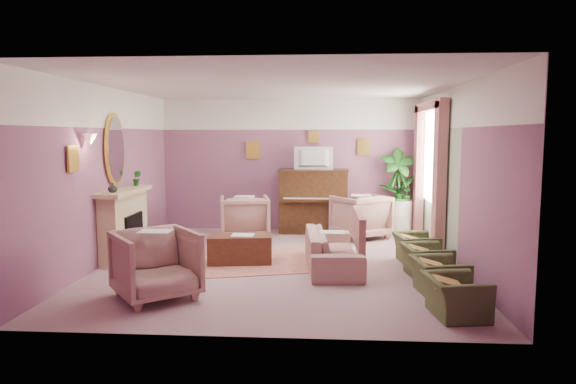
# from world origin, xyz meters

# --- Properties ---
(floor) EXTENTS (5.50, 6.00, 0.01)m
(floor) POSITION_xyz_m (0.00, 0.00, 0.00)
(floor) COLOR gray
(floor) RESTS_ON ground
(ceiling) EXTENTS (5.50, 6.00, 0.01)m
(ceiling) POSITION_xyz_m (0.00, 0.00, 2.80)
(ceiling) COLOR silver
(ceiling) RESTS_ON wall_back
(wall_back) EXTENTS (5.50, 0.02, 2.80)m
(wall_back) POSITION_xyz_m (0.00, 3.00, 1.40)
(wall_back) COLOR #6F4B6F
(wall_back) RESTS_ON floor
(wall_front) EXTENTS (5.50, 0.02, 2.80)m
(wall_front) POSITION_xyz_m (0.00, -3.00, 1.40)
(wall_front) COLOR #6F4B6F
(wall_front) RESTS_ON floor
(wall_left) EXTENTS (0.02, 6.00, 2.80)m
(wall_left) POSITION_xyz_m (-2.75, 0.00, 1.40)
(wall_left) COLOR #6F4B6F
(wall_left) RESTS_ON floor
(wall_right) EXTENTS (0.02, 6.00, 2.80)m
(wall_right) POSITION_xyz_m (2.75, 0.00, 1.40)
(wall_right) COLOR #6F4B6F
(wall_right) RESTS_ON floor
(picture_rail_band) EXTENTS (5.50, 0.01, 0.65)m
(picture_rail_band) POSITION_xyz_m (0.00, 2.99, 2.47)
(picture_rail_band) COLOR white
(picture_rail_band) RESTS_ON wall_back
(stripe_panel) EXTENTS (0.01, 3.00, 2.15)m
(stripe_panel) POSITION_xyz_m (2.73, 1.30, 1.07)
(stripe_panel) COLOR #A3B59A
(stripe_panel) RESTS_ON wall_right
(fireplace_surround) EXTENTS (0.30, 1.40, 1.10)m
(fireplace_surround) POSITION_xyz_m (-2.59, 0.20, 0.55)
(fireplace_surround) COLOR tan
(fireplace_surround) RESTS_ON floor
(fireplace_inset) EXTENTS (0.18, 0.72, 0.68)m
(fireplace_inset) POSITION_xyz_m (-2.49, 0.20, 0.40)
(fireplace_inset) COLOR black
(fireplace_inset) RESTS_ON floor
(fire_ember) EXTENTS (0.06, 0.54, 0.10)m
(fire_ember) POSITION_xyz_m (-2.45, 0.20, 0.22)
(fire_ember) COLOR orange
(fire_ember) RESTS_ON floor
(mantel_shelf) EXTENTS (0.40, 1.55, 0.07)m
(mantel_shelf) POSITION_xyz_m (-2.56, 0.20, 1.12)
(mantel_shelf) COLOR tan
(mantel_shelf) RESTS_ON fireplace_surround
(hearth) EXTENTS (0.55, 1.50, 0.02)m
(hearth) POSITION_xyz_m (-2.39, 0.20, 0.01)
(hearth) COLOR tan
(hearth) RESTS_ON floor
(mirror_frame) EXTENTS (0.04, 0.72, 1.20)m
(mirror_frame) POSITION_xyz_m (-2.70, 0.20, 1.80)
(mirror_frame) COLOR gold
(mirror_frame) RESTS_ON wall_left
(mirror_glass) EXTENTS (0.01, 0.60, 1.06)m
(mirror_glass) POSITION_xyz_m (-2.67, 0.20, 1.80)
(mirror_glass) COLOR silver
(mirror_glass) RESTS_ON wall_left
(sconce_shade) EXTENTS (0.20, 0.20, 0.16)m
(sconce_shade) POSITION_xyz_m (-2.62, -0.85, 1.98)
(sconce_shade) COLOR tan
(sconce_shade) RESTS_ON wall_left
(piano) EXTENTS (1.40, 0.60, 1.30)m
(piano) POSITION_xyz_m (0.50, 2.68, 0.65)
(piano) COLOR #372111
(piano) RESTS_ON floor
(piano_keyshelf) EXTENTS (1.30, 0.12, 0.06)m
(piano_keyshelf) POSITION_xyz_m (0.50, 2.33, 0.72)
(piano_keyshelf) COLOR #372111
(piano_keyshelf) RESTS_ON piano
(piano_keys) EXTENTS (1.20, 0.08, 0.02)m
(piano_keys) POSITION_xyz_m (0.50, 2.33, 0.76)
(piano_keys) COLOR silver
(piano_keys) RESTS_ON piano
(piano_top) EXTENTS (1.45, 0.65, 0.04)m
(piano_top) POSITION_xyz_m (0.50, 2.68, 1.31)
(piano_top) COLOR #372111
(piano_top) RESTS_ON piano
(television) EXTENTS (0.80, 0.12, 0.48)m
(television) POSITION_xyz_m (0.50, 2.63, 1.60)
(television) COLOR black
(television) RESTS_ON piano
(print_back_left) EXTENTS (0.30, 0.03, 0.38)m
(print_back_left) POSITION_xyz_m (-0.80, 2.96, 1.72)
(print_back_left) COLOR gold
(print_back_left) RESTS_ON wall_back
(print_back_right) EXTENTS (0.26, 0.03, 0.34)m
(print_back_right) POSITION_xyz_m (1.55, 2.96, 1.78)
(print_back_right) COLOR gold
(print_back_right) RESTS_ON wall_back
(print_back_mid) EXTENTS (0.22, 0.03, 0.26)m
(print_back_mid) POSITION_xyz_m (0.50, 2.96, 2.00)
(print_back_mid) COLOR gold
(print_back_mid) RESTS_ON wall_back
(print_left_wall) EXTENTS (0.03, 0.28, 0.36)m
(print_left_wall) POSITION_xyz_m (-2.71, -1.20, 1.72)
(print_left_wall) COLOR gold
(print_left_wall) RESTS_ON wall_left
(window_blind) EXTENTS (0.03, 1.40, 1.80)m
(window_blind) POSITION_xyz_m (2.70, 1.55, 1.70)
(window_blind) COLOR silver
(window_blind) RESTS_ON wall_right
(curtain_left) EXTENTS (0.16, 0.34, 2.60)m
(curtain_left) POSITION_xyz_m (2.62, 0.63, 1.30)
(curtain_left) COLOR #A46262
(curtain_left) RESTS_ON floor
(curtain_right) EXTENTS (0.16, 0.34, 2.60)m
(curtain_right) POSITION_xyz_m (2.62, 2.47, 1.30)
(curtain_right) COLOR #A46262
(curtain_right) RESTS_ON floor
(pelmet) EXTENTS (0.16, 2.20, 0.16)m
(pelmet) POSITION_xyz_m (2.62, 1.55, 2.56)
(pelmet) COLOR #A46262
(pelmet) RESTS_ON wall_right
(mantel_plant) EXTENTS (0.16, 0.16, 0.28)m
(mantel_plant) POSITION_xyz_m (-2.55, 0.75, 1.29)
(mantel_plant) COLOR #184C16
(mantel_plant) RESTS_ON mantel_shelf
(mantel_vase) EXTENTS (0.16, 0.16, 0.16)m
(mantel_vase) POSITION_xyz_m (-2.55, -0.30, 1.23)
(mantel_vase) COLOR white
(mantel_vase) RESTS_ON mantel_shelf
(area_rug) EXTENTS (2.88, 2.38, 0.01)m
(area_rug) POSITION_xyz_m (-0.49, 0.10, 0.01)
(area_rug) COLOR #AD6559
(area_rug) RESTS_ON floor
(coffee_table) EXTENTS (1.06, 0.63, 0.45)m
(coffee_table) POSITION_xyz_m (-0.63, -0.00, 0.23)
(coffee_table) COLOR #4B2717
(coffee_table) RESTS_ON floor
(table_paper) EXTENTS (0.35, 0.28, 0.01)m
(table_paper) POSITION_xyz_m (-0.58, -0.00, 0.46)
(table_paper) COLOR white
(table_paper) RESTS_ON coffee_table
(sofa) EXTENTS (0.65, 1.94, 0.78)m
(sofa) POSITION_xyz_m (0.84, -0.19, 0.39)
(sofa) COLOR tan
(sofa) RESTS_ON floor
(sofa_throw) EXTENTS (0.10, 1.47, 0.54)m
(sofa_throw) POSITION_xyz_m (1.24, -0.19, 0.60)
(sofa_throw) COLOR #A46262
(sofa_throw) RESTS_ON sofa
(floral_armchair_left) EXTENTS (0.92, 0.92, 0.96)m
(floral_armchair_left) POSITION_xyz_m (-0.82, 1.82, 0.48)
(floral_armchair_left) COLOR tan
(floral_armchair_left) RESTS_ON floor
(floral_armchair_right) EXTENTS (0.92, 0.92, 0.96)m
(floral_armchair_right) POSITION_xyz_m (1.45, 2.15, 0.48)
(floral_armchair_right) COLOR tan
(floral_armchair_right) RESTS_ON floor
(floral_armchair_front) EXTENTS (0.92, 0.92, 0.96)m
(floral_armchair_front) POSITION_xyz_m (-1.39, -1.84, 0.48)
(floral_armchair_front) COLOR tan
(floral_armchair_front) RESTS_ON floor
(olive_chair_a) EXTENTS (0.50, 0.71, 0.62)m
(olive_chair_a) POSITION_xyz_m (2.19, -2.25, 0.31)
(olive_chair_a) COLOR #47512D
(olive_chair_a) RESTS_ON floor
(olive_chair_b) EXTENTS (0.50, 0.71, 0.62)m
(olive_chair_b) POSITION_xyz_m (2.19, -1.43, 0.31)
(olive_chair_b) COLOR #47512D
(olive_chair_b) RESTS_ON floor
(olive_chair_c) EXTENTS (0.50, 0.71, 0.62)m
(olive_chair_c) POSITION_xyz_m (2.19, -0.61, 0.31)
(olive_chair_c) COLOR #47512D
(olive_chair_c) RESTS_ON floor
(olive_chair_d) EXTENTS (0.50, 0.71, 0.62)m
(olive_chair_d) POSITION_xyz_m (2.19, 0.21, 0.31)
(olive_chair_d) COLOR #47512D
(olive_chair_d) RESTS_ON floor
(side_table) EXTENTS (0.52, 0.52, 0.70)m
(side_table) POSITION_xyz_m (2.29, 2.64, 0.35)
(side_table) COLOR white
(side_table) RESTS_ON floor
(side_plant_big) EXTENTS (0.30, 0.30, 0.34)m
(side_plant_big) POSITION_xyz_m (2.29, 2.64, 0.87)
(side_plant_big) COLOR #184C16
(side_plant_big) RESTS_ON side_table
(side_plant_small) EXTENTS (0.16, 0.16, 0.28)m
(side_plant_small) POSITION_xyz_m (2.41, 2.54, 0.84)
(side_plant_small) COLOR #184C16
(side_plant_small) RESTS_ON side_table
(palm_pot) EXTENTS (0.34, 0.34, 0.34)m
(palm_pot) POSITION_xyz_m (2.23, 2.62, 0.17)
(palm_pot) COLOR brown
(palm_pot) RESTS_ON floor
(palm_plant) EXTENTS (0.76, 0.76, 1.44)m
(palm_plant) POSITION_xyz_m (2.23, 2.62, 1.06)
(palm_plant) COLOR #184C16
(palm_plant) RESTS_ON palm_pot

